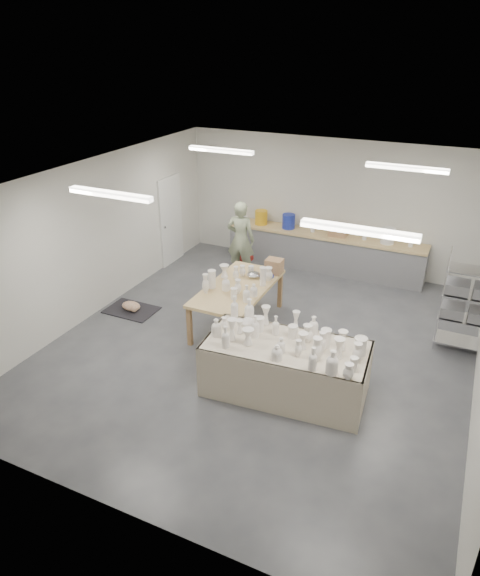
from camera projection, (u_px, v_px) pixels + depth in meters
The scene contains 9 objects.
room at pixel (261, 235), 8.40m from camera, with size 8.00×8.02×3.00m.
back_counter at pixel (323, 250), 11.98m from camera, with size 4.60×0.60×1.24m.
wire_shelf at pixel (469, 302), 8.71m from camera, with size 0.88×0.48×1.80m.
drying_table at pixel (286, 367), 7.78m from camera, with size 2.53×1.35×1.24m.
work_table at pixel (242, 285), 9.56m from camera, with size 1.10×2.17×1.19m.
rug at pixel (132, 310), 10.36m from camera, with size 1.00×0.70×0.02m, color black.
cat at pixel (131, 306), 10.30m from camera, with size 0.47×0.40×0.17m.
potter at pixel (241, 240), 11.50m from camera, with size 0.64×0.42×1.77m, color #939F7B.
red_stool at pixel (246, 258), 11.97m from camera, with size 0.49×0.49×0.36m.
Camera 1 is at (2.95, -7.23, 4.97)m, focal length 32.00 mm.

